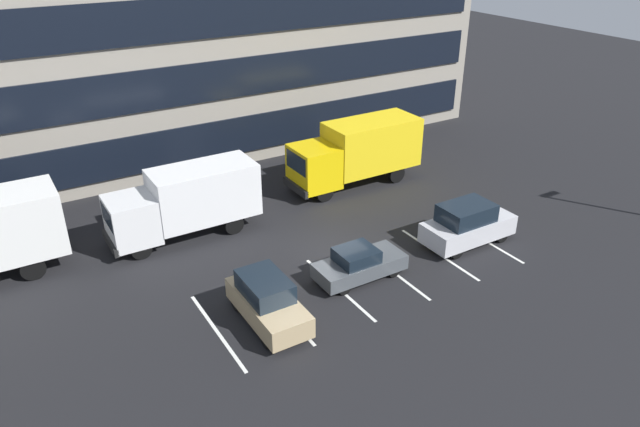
% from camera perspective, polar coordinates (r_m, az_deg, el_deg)
% --- Properties ---
extents(ground_plane, '(120.00, 120.00, 0.00)m').
position_cam_1_polar(ground_plane, '(28.26, 1.18, -3.71)').
color(ground_plane, black).
extents(lot_markings, '(14.14, 5.40, 0.01)m').
position_cam_1_polar(lot_markings, '(26.33, 4.40, -6.32)').
color(lot_markings, silver).
rests_on(lot_markings, ground_plane).
extents(box_truck_white, '(7.41, 2.45, 3.44)m').
position_cam_1_polar(box_truck_white, '(29.57, -12.74, 1.30)').
color(box_truck_white, white).
rests_on(box_truck_white, ground_plane).
extents(box_truck_yellow_all, '(7.98, 2.64, 3.70)m').
position_cam_1_polar(box_truck_yellow_all, '(34.63, 3.59, 6.09)').
color(box_truck_yellow_all, yellow).
rests_on(box_truck_yellow_all, ground_plane).
extents(sedan_charcoal, '(4.09, 1.71, 1.46)m').
position_cam_1_polar(sedan_charcoal, '(26.09, 3.76, -4.85)').
color(sedan_charcoal, '#474C51').
rests_on(sedan_charcoal, ground_plane).
extents(suv_tan, '(1.79, 4.23, 1.91)m').
position_cam_1_polar(suv_tan, '(23.42, -5.10, -8.36)').
color(suv_tan, tan).
rests_on(suv_tan, ground_plane).
extents(suv_silver, '(4.61, 1.96, 2.09)m').
position_cam_1_polar(suv_silver, '(29.42, 13.98, -1.00)').
color(suv_silver, silver).
rests_on(suv_silver, ground_plane).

